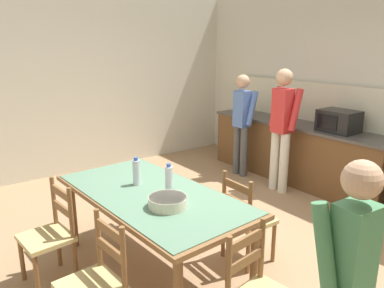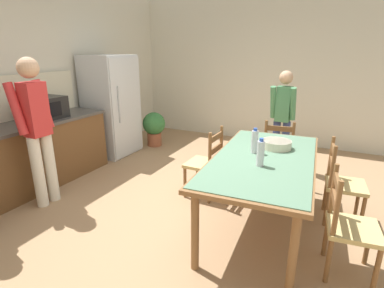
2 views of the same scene
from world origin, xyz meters
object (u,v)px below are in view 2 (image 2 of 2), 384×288
Objects in this scene: bottle_near_centre at (261,153)px; chair_head_end at (278,151)px; chair_side_far_right at (206,163)px; microwave at (45,108)px; bottle_off_centre at (255,141)px; person_at_counter at (37,126)px; person_by_table at (283,115)px; refrigerator at (112,106)px; serving_bowl at (277,144)px; potted_plant at (154,127)px; dining_table at (264,164)px; chair_side_near_left at (348,227)px; chair_side_near_right at (342,184)px.

chair_head_end is at bearing 3.35° from bottle_near_centre.
chair_head_end is 1.16m from chair_side_far_right.
bottle_off_centre is at bearing -86.13° from microwave.
person_at_counter is 3.43m from person_by_table.
chair_side_far_right is (0.50, -2.21, -0.62)m from microwave.
microwave is (-1.33, 0.02, 0.19)m from refrigerator.
person_at_counter reaches higher than chair_side_far_right.
person_by_table reaches higher than serving_bowl.
chair_side_far_right is (0.65, 0.83, -0.47)m from bottle_near_centre.
potted_plant is (2.56, 0.07, -0.60)m from person_at_counter.
dining_table is 1.34× the size of person_by_table.
person_at_counter is (-0.25, 3.32, 0.55)m from chair_side_near_left.
refrigerator reaches higher than chair_side_near_left.
dining_table is 2.25× the size of chair_side_near_left.
bottle_near_centre is at bearing -116.02° from refrigerator.
bottle_off_centre is at bearing -126.57° from potted_plant.
refrigerator is at bearing -75.08° from person_at_counter.
dining_table is 3.07× the size of potted_plant.
microwave is at bearing 98.44° from serving_bowl.
chair_head_end and chair_side_near_left have the same top height.
bottle_off_centre is 0.18× the size of person_by_table.
chair_side_far_right is at bearing -77.24° from microwave.
person_at_counter is (-0.55, -0.52, -0.07)m from microwave.
microwave reaches higher than chair_head_end.
person_by_table is at bearing 7.49° from serving_bowl.
serving_bowl is (0.35, -0.05, 0.13)m from dining_table.
chair_side_near_left is at bearing -134.80° from serving_bowl.
refrigerator is 2.38m from chair_side_far_right.
refrigerator is 2.62× the size of potted_plant.
bottle_off_centre is at bearing 22.98° from bottle_near_centre.
chair_side_near_right is 3.62m from potted_plant.
bottle_near_centre is 1.15m from chair_side_near_right.
person_at_counter is at bearing 107.32° from bottle_off_centre.
chair_side_near_left is 1.36× the size of potted_plant.
potted_plant is at bearing -88.42° from person_at_counter.
chair_side_far_right is at bearing -110.70° from refrigerator.
bottle_off_centre is 0.88m from chair_side_far_right.
chair_head_end is 1.36× the size of potted_plant.
potted_plant is at bearing -87.18° from person_by_table.
chair_side_near_left is (-0.49, -0.94, -0.47)m from bottle_off_centre.
chair_side_near_left is 0.59× the size of person_by_table.
person_at_counter reaches higher than microwave.
person_at_counter is at bearing -39.10° from person_by_table.
refrigerator reaches higher than chair_side_near_right.
serving_bowl is 0.82m from chair_side_near_right.
dining_table is at bearing 171.43° from serving_bowl.
refrigerator reaches higher than microwave.
refrigerator is 3.86m from chair_side_near_right.
chair_side_near_left is at bearing -94.44° from microwave.
person_at_counter is 2.64× the size of potted_plant.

